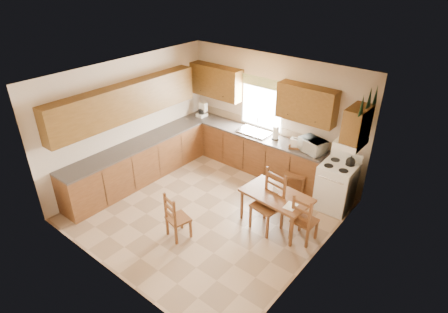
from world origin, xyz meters
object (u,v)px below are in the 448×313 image
Objects in this scene: chair_near_left at (178,216)px; stove at (336,187)px; chair_far_left at (267,203)px; chair_far_right at (295,171)px; dining_table at (275,209)px; chair_near_right at (305,218)px; microwave at (312,145)px.

stove is at bearing -110.07° from chair_near_left.
chair_far_left is 1.43m from chair_far_right.
chair_near_right is (0.62, -0.04, 0.13)m from dining_table.
chair_far_right reaches higher than chair_near_left.
chair_far_left is at bearing 16.39° from chair_near_right.
stove is 1.59m from chair_far_left.
stove is 3.16m from chair_near_left.
chair_far_left is at bearing -117.58° from stove.
chair_near_left is at bearing -125.20° from dining_table.
dining_table is at bearing -118.80° from stove.
chair_near_right is (1.79, 1.35, 0.02)m from chair_near_left.
stove is at bearing 67.76° from dining_table.
chair_near_right is at bearing -128.68° from chair_near_left.
chair_far_left is at bearing -105.75° from chair_far_right.
microwave is 1.75m from chair_far_left.
stove is at bearing -3.54° from microwave.
chair_far_left is at bearing -103.22° from dining_table.
chair_near_left is at bearing -133.03° from chair_far_right.
chair_near_left is 2.24m from chair_near_right.
chair_near_right is at bearing 1.03° from dining_table.
chair_near_right is 0.72m from chair_far_left.
microwave is 3.12m from chair_near_left.
stove is 0.90m from chair_far_right.
stove is 1.05× the size of chair_near_left.
microwave is at bearing 30.71° from chair_far_right.
chair_far_right is (-0.90, 1.25, 0.04)m from chair_near_right.
chair_far_left is (1.10, 1.18, 0.12)m from chair_near_left.
microwave is at bearing 158.59° from stove.
chair_near_left is at bearing -124.16° from chair_far_left.
dining_table is 1.40× the size of chair_near_left.
chair_far_right is at bearing 178.95° from stove.
microwave reaches higher than chair_far_left.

